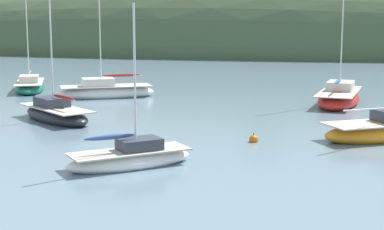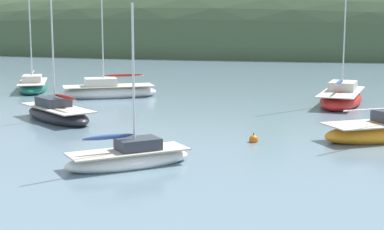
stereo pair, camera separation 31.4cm
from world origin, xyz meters
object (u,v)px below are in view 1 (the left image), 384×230
Objects in this scene: sailboat_yellow_far at (106,92)px; sailboat_orange_cutter at (30,86)px; sailboat_teal_outer at (56,114)px; mooring_buoy_channel at (254,139)px; sailboat_black_sloop at (339,98)px; sailboat_navy_dinghy at (131,158)px.

sailboat_yellow_far is 1.04× the size of sailboat_orange_cutter.
sailboat_teal_outer reaches higher than mooring_buoy_channel.
sailboat_teal_outer is 14.68× the size of mooring_buoy_channel.
sailboat_black_sloop is 21.04× the size of mooring_buoy_channel.
sailboat_black_sloop is (16.90, -0.36, 0.03)m from sailboat_yellow_far.
sailboat_navy_dinghy is 7.19m from mooring_buoy_channel.
sailboat_orange_cutter is 1.25× the size of sailboat_navy_dinghy.
sailboat_teal_outer is (-16.27, -9.89, -0.07)m from sailboat_black_sloop.
sailboat_teal_outer reaches higher than sailboat_navy_dinghy.
sailboat_black_sloop is 1.43× the size of sailboat_teal_outer.
sailboat_navy_dinghy reaches higher than mooring_buoy_channel.
sailboat_black_sloop is at bearing 65.40° from sailboat_navy_dinghy.
sailboat_navy_dinghy is 12.30× the size of mooring_buoy_channel.
sailboat_yellow_far is 15.95× the size of mooring_buoy_channel.
mooring_buoy_channel is at bearing -17.56° from sailboat_teal_outer.
sailboat_yellow_far is 10.27m from sailboat_teal_outer.
sailboat_orange_cutter is at bearing 124.85° from sailboat_navy_dinghy.
sailboat_navy_dinghy is (8.05, -19.68, -0.09)m from sailboat_yellow_far.
sailboat_navy_dinghy is at bearing -55.15° from sailboat_orange_cutter.
mooring_buoy_channel is (-4.49, -13.62, -0.34)m from sailboat_black_sloop.
sailboat_navy_dinghy is (15.27, -21.92, -0.06)m from sailboat_orange_cutter.
sailboat_black_sloop is at bearing 31.28° from sailboat_teal_outer.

